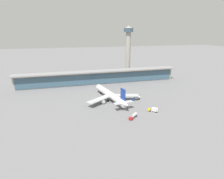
{
  "coord_description": "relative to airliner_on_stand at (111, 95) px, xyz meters",
  "views": [
    {
      "loc": [
        -45.57,
        -140.61,
        57.37
      ],
      "look_at": [
        0.0,
        18.71,
        7.6
      ],
      "focal_mm": 31.1,
      "sensor_mm": 36.0,
      "label": 1
    }
  ],
  "objects": [
    {
      "name": "service_truck_mid_apron_yellow",
      "position": [
        24.32,
        -31.98,
        -3.51
      ],
      "size": [
        7.14,
        6.36,
        3.1
      ],
      "color": "yellow",
      "rests_on": "ground"
    },
    {
      "name": "service_truck_near_nose_red",
      "position": [
        5.7,
        -38.12,
        -3.5
      ],
      "size": [
        7.96,
        7.35,
        2.95
      ],
      "color": "#B21E1E",
      "rests_on": "ground"
    },
    {
      "name": "service_truck_under_wing_grey",
      "position": [
        5.98,
        -9.93,
        -4.33
      ],
      "size": [
        2.45,
        3.23,
        2.05
      ],
      "color": "gray",
      "rests_on": "ground"
    },
    {
      "name": "service_truck_by_tail_blue",
      "position": [
        22.08,
        -3.89,
        -3.5
      ],
      "size": [
        8.87,
        3.95,
        2.95
      ],
      "color": "#234C9E",
      "rests_on": "ground"
    },
    {
      "name": "control_tower",
      "position": [
        49.11,
        90.43,
        32.45
      ],
      "size": [
        12.0,
        12.0,
        68.97
      ],
      "color": "#9E998E",
      "rests_on": "ground"
    },
    {
      "name": "ground_plane",
      "position": [
        3.45,
        -11.19,
        -5.2
      ],
      "size": [
        1200.0,
        1200.0,
        0.0
      ],
      "primitive_type": "plane",
      "color": "slate"
    },
    {
      "name": "terminal_building",
      "position": [
        3.45,
        58.84,
        2.66
      ],
      "size": [
        183.6,
        12.8,
        15.2
      ],
      "color": "#9E998E",
      "rests_on": "ground"
    },
    {
      "name": "safety_cone_alpha",
      "position": [
        6.12,
        -17.92,
        -4.89
      ],
      "size": [
        0.62,
        0.62,
        0.7
      ],
      "color": "orange",
      "rests_on": "ground"
    },
    {
      "name": "safety_cone_bravo",
      "position": [
        -10.96,
        -20.6,
        -4.89
      ],
      "size": [
        0.62,
        0.62,
        0.7
      ],
      "color": "orange",
      "rests_on": "ground"
    },
    {
      "name": "airliner_on_stand",
      "position": [
        0.0,
        0.0,
        0.0
      ],
      "size": [
        47.1,
        61.89,
        16.53
      ],
      "color": "white",
      "rests_on": "ground"
    },
    {
      "name": "safety_cone_charlie",
      "position": [
        -14.79,
        -23.46,
        -4.89
      ],
      "size": [
        0.62,
        0.62,
        0.7
      ],
      "color": "orange",
      "rests_on": "ground"
    }
  ]
}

